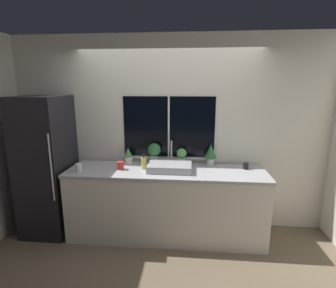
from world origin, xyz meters
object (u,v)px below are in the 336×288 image
at_px(refrigerator, 47,166).
at_px(potted_plant_center_left, 154,151).
at_px(potted_plant_center_right, 182,156).
at_px(mug_white, 79,168).
at_px(mug_red, 120,165).
at_px(sink, 170,166).
at_px(mug_black, 246,166).
at_px(potted_plant_far_left, 128,155).
at_px(potted_plant_far_right, 211,153).
at_px(soap_bottle, 144,163).

height_order(refrigerator, potted_plant_center_left, refrigerator).
height_order(potted_plant_center_right, mug_white, potted_plant_center_right).
relative_size(potted_plant_center_right, mug_red, 2.20).
bearing_deg(sink, potted_plant_center_right, 60.47).
xyz_separation_m(potted_plant_center_right, mug_black, (0.86, -0.13, -0.08)).
bearing_deg(potted_plant_center_right, mug_red, -159.76).
distance_m(mug_white, mug_red, 0.53).
relative_size(refrigerator, sink, 3.35).
distance_m(sink, potted_plant_center_right, 0.30).
distance_m(potted_plant_far_left, potted_plant_far_right, 1.16).
bearing_deg(mug_white, sink, 8.35).
height_order(potted_plant_center_left, soap_bottle, potted_plant_center_left).
bearing_deg(potted_plant_center_left, potted_plant_center_right, 0.00).
height_order(potted_plant_center_left, potted_plant_center_right, potted_plant_center_left).
distance_m(potted_plant_center_left, mug_red, 0.52).
relative_size(potted_plant_far_right, mug_red, 2.83).
bearing_deg(refrigerator, potted_plant_far_right, 6.54).
distance_m(sink, potted_plant_far_left, 0.67).
bearing_deg(soap_bottle, mug_red, -172.60).
relative_size(potted_plant_far_right, mug_white, 2.97).
distance_m(soap_bottle, mug_white, 0.84).
bearing_deg(soap_bottle, potted_plant_center_left, 67.43).
bearing_deg(mug_white, soap_bottle, 11.59).
bearing_deg(soap_bottle, mug_white, -168.41).
bearing_deg(mug_black, potted_plant_center_left, 174.14).
bearing_deg(mug_red, potted_plant_far_right, 13.78).
bearing_deg(mug_red, potted_plant_center_right, 20.24).
xyz_separation_m(soap_bottle, mug_red, (-0.31, -0.04, -0.03)).
distance_m(soap_bottle, mug_red, 0.31).
relative_size(sink, mug_black, 6.61).
distance_m(sink, potted_plant_center_left, 0.37).
bearing_deg(potted_plant_far_left, mug_black, -4.51).
height_order(mug_black, mug_white, mug_white).
bearing_deg(mug_black, mug_white, -172.27).
distance_m(refrigerator, potted_plant_far_right, 2.25).
relative_size(sink, mug_red, 5.39).
bearing_deg(mug_white, mug_red, 14.02).
bearing_deg(soap_bottle, potted_plant_center_right, 27.42).
height_order(potted_plant_far_right, mug_black, potted_plant_far_right).
distance_m(refrigerator, potted_plant_center_left, 1.48).
bearing_deg(mug_red, soap_bottle, 7.40).
relative_size(sink, potted_plant_center_left, 1.92).
bearing_deg(refrigerator, potted_plant_center_left, 10.00).
relative_size(potted_plant_center_left, mug_black, 3.44).
xyz_separation_m(potted_plant_far_right, mug_white, (-1.71, -0.42, -0.13)).
distance_m(sink, soap_bottle, 0.35).
distance_m(refrigerator, soap_bottle, 1.35).
relative_size(potted_plant_center_left, soap_bottle, 1.47).
xyz_separation_m(potted_plant_far_left, mug_red, (-0.04, -0.29, -0.06)).
distance_m(refrigerator, mug_white, 0.55).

